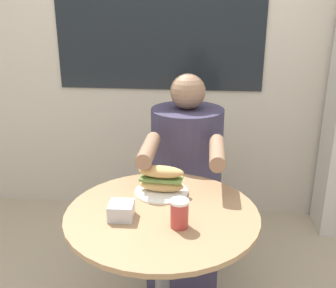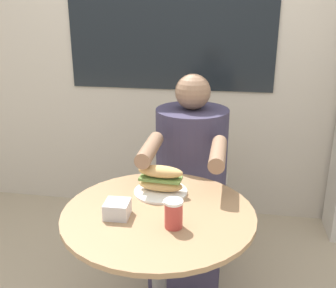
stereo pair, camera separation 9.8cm
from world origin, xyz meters
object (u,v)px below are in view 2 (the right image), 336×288
object	(u,v)px
cafe_table	(159,253)
seated_diner	(190,197)
diner_chair	(197,167)
drink_cup	(174,214)
sandwich_on_plate	(161,181)

from	to	relation	value
cafe_table	seated_diner	distance (m)	0.57
cafe_table	diner_chair	size ratio (longest dim) A/B	0.85
seated_diner	drink_cup	distance (m)	0.72
diner_chair	drink_cup	size ratio (longest dim) A/B	8.31
cafe_table	diner_chair	world-z (taller)	diner_chair
cafe_table	drink_cup	bearing A→B (deg)	-53.30
sandwich_on_plate	seated_diner	bearing A→B (deg)	78.88
seated_diner	sandwich_on_plate	bearing A→B (deg)	78.73
cafe_table	seated_diner	size ratio (longest dim) A/B	0.65
sandwich_on_plate	cafe_table	bearing A→B (deg)	-82.05
diner_chair	seated_diner	bearing A→B (deg)	89.90
seated_diner	sandwich_on_plate	world-z (taller)	seated_diner
diner_chair	drink_cup	bearing A→B (deg)	90.84
cafe_table	drink_cup	world-z (taller)	drink_cup
seated_diner	cafe_table	bearing A→B (deg)	84.13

